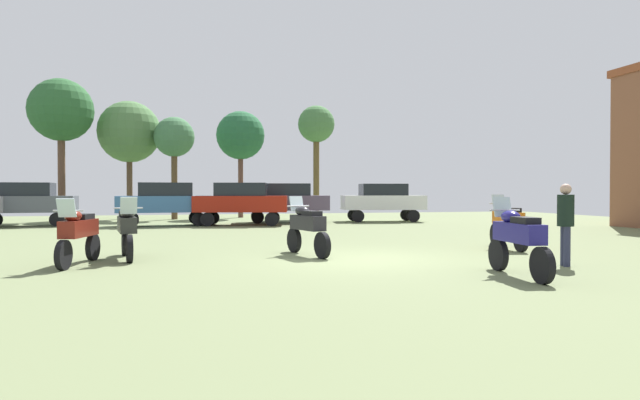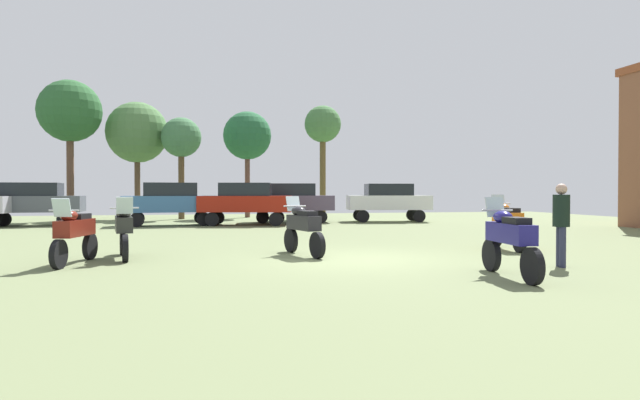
{
  "view_description": "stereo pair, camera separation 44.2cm",
  "coord_description": "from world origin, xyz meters",
  "px_view_note": "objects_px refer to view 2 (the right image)",
  "views": [
    {
      "loc": [
        -3.77,
        -11.9,
        1.6
      ],
      "look_at": [
        0.27,
        4.77,
        1.34
      ],
      "focal_mm": 29.88,
      "sensor_mm": 36.0,
      "label": 1
    },
    {
      "loc": [
        -3.34,
        -12.0,
        1.6
      ],
      "look_at": [
        0.27,
        4.77,
        1.34
      ],
      "focal_mm": 29.88,
      "sensor_mm": 36.0,
      "label": 2
    }
  ],
  "objects_px": {
    "car_2": "(291,200)",
    "car_6": "(388,200)",
    "motorcycle_2": "(75,232)",
    "person_1": "(561,218)",
    "tree_2": "(70,112)",
    "motorcycle_3": "(303,226)",
    "motorcycle_4": "(507,223)",
    "motorcycle_5": "(510,238)",
    "car_4": "(170,201)",
    "tree_4": "(323,127)",
    "car_5": "(33,201)",
    "tree_3": "(247,136)",
    "motorcycle_6": "(124,228)",
    "tree_1": "(181,139)",
    "car_3": "(246,200)",
    "tree_5": "(137,133)"
  },
  "relations": [
    {
      "from": "motorcycle_3",
      "to": "tree_2",
      "type": "relative_size",
      "value": 0.27
    },
    {
      "from": "car_2",
      "to": "tree_5",
      "type": "height_order",
      "value": "tree_5"
    },
    {
      "from": "car_6",
      "to": "tree_2",
      "type": "distance_m",
      "value": 18.02
    },
    {
      "from": "car_2",
      "to": "car_3",
      "type": "xyz_separation_m",
      "value": [
        -2.43,
        -1.71,
        0.0
      ]
    },
    {
      "from": "car_6",
      "to": "tree_3",
      "type": "bearing_deg",
      "value": 56.47
    },
    {
      "from": "tree_4",
      "to": "tree_5",
      "type": "bearing_deg",
      "value": 174.63
    },
    {
      "from": "motorcycle_6",
      "to": "tree_5",
      "type": "xyz_separation_m",
      "value": [
        -2.02,
        19.55,
        4.32
      ]
    },
    {
      "from": "motorcycle_5",
      "to": "tree_4",
      "type": "height_order",
      "value": "tree_4"
    },
    {
      "from": "motorcycle_6",
      "to": "car_3",
      "type": "height_order",
      "value": "car_3"
    },
    {
      "from": "tree_3",
      "to": "tree_4",
      "type": "height_order",
      "value": "tree_4"
    },
    {
      "from": "motorcycle_2",
      "to": "motorcycle_5",
      "type": "bearing_deg",
      "value": 167.66
    },
    {
      "from": "tree_2",
      "to": "car_6",
      "type": "bearing_deg",
      "value": -15.69
    },
    {
      "from": "tree_1",
      "to": "car_3",
      "type": "bearing_deg",
      "value": -63.11
    },
    {
      "from": "motorcycle_4",
      "to": "tree_3",
      "type": "bearing_deg",
      "value": 114.24
    },
    {
      "from": "car_2",
      "to": "tree_4",
      "type": "height_order",
      "value": "tree_4"
    },
    {
      "from": "motorcycle_2",
      "to": "motorcycle_3",
      "type": "relative_size",
      "value": 1.02
    },
    {
      "from": "car_4",
      "to": "tree_4",
      "type": "bearing_deg",
      "value": -60.24
    },
    {
      "from": "car_2",
      "to": "car_6",
      "type": "relative_size",
      "value": 0.99
    },
    {
      "from": "car_3",
      "to": "car_5",
      "type": "height_order",
      "value": "same"
    },
    {
      "from": "tree_5",
      "to": "tree_3",
      "type": "bearing_deg",
      "value": 0.86
    },
    {
      "from": "car_4",
      "to": "motorcycle_2",
      "type": "bearing_deg",
      "value": 169.72
    },
    {
      "from": "motorcycle_3",
      "to": "motorcycle_4",
      "type": "height_order",
      "value": "motorcycle_4"
    },
    {
      "from": "car_4",
      "to": "person_1",
      "type": "bearing_deg",
      "value": -155.98
    },
    {
      "from": "motorcycle_5",
      "to": "car_6",
      "type": "height_order",
      "value": "car_6"
    },
    {
      "from": "car_5",
      "to": "tree_5",
      "type": "relative_size",
      "value": 0.64
    },
    {
      "from": "car_3",
      "to": "tree_1",
      "type": "relative_size",
      "value": 0.78
    },
    {
      "from": "motorcycle_2",
      "to": "tree_2",
      "type": "xyz_separation_m",
      "value": [
        -4.47,
        19.01,
        5.23
      ]
    },
    {
      "from": "tree_4",
      "to": "car_3",
      "type": "bearing_deg",
      "value": -128.41
    },
    {
      "from": "tree_2",
      "to": "tree_3",
      "type": "bearing_deg",
      "value": 8.66
    },
    {
      "from": "motorcycle_2",
      "to": "tree_3",
      "type": "xyz_separation_m",
      "value": [
        5.31,
        20.5,
        4.28
      ]
    },
    {
      "from": "car_5",
      "to": "motorcycle_4",
      "type": "bearing_deg",
      "value": -133.82
    },
    {
      "from": "car_5",
      "to": "motorcycle_2",
      "type": "bearing_deg",
      "value": -163.73
    },
    {
      "from": "person_1",
      "to": "tree_1",
      "type": "bearing_deg",
      "value": -141.04
    },
    {
      "from": "motorcycle_2",
      "to": "car_2",
      "type": "xyz_separation_m",
      "value": [
        7.09,
        14.59,
        0.46
      ]
    },
    {
      "from": "motorcycle_6",
      "to": "tree_4",
      "type": "relative_size",
      "value": 0.31
    },
    {
      "from": "motorcycle_2",
      "to": "person_1",
      "type": "xyz_separation_m",
      "value": [
        10.09,
        -2.6,
        0.31
      ]
    },
    {
      "from": "tree_1",
      "to": "tree_3",
      "type": "relative_size",
      "value": 0.9
    },
    {
      "from": "tree_3",
      "to": "car_5",
      "type": "bearing_deg",
      "value": -150.15
    },
    {
      "from": "person_1",
      "to": "tree_4",
      "type": "relative_size",
      "value": 0.26
    },
    {
      "from": "car_2",
      "to": "tree_2",
      "type": "xyz_separation_m",
      "value": [
        -11.56,
        4.42,
        4.78
      ]
    },
    {
      "from": "motorcycle_4",
      "to": "car_3",
      "type": "relative_size",
      "value": 0.48
    },
    {
      "from": "motorcycle_4",
      "to": "tree_4",
      "type": "relative_size",
      "value": 0.32
    },
    {
      "from": "motorcycle_5",
      "to": "motorcycle_2",
      "type": "bearing_deg",
      "value": 161.93
    },
    {
      "from": "car_2",
      "to": "tree_3",
      "type": "height_order",
      "value": "tree_3"
    },
    {
      "from": "motorcycle_5",
      "to": "car_6",
      "type": "xyz_separation_m",
      "value": [
        3.98,
        17.9,
        0.44
      ]
    },
    {
      "from": "person_1",
      "to": "tree_2",
      "type": "bearing_deg",
      "value": -128.69
    },
    {
      "from": "motorcycle_5",
      "to": "car_6",
      "type": "relative_size",
      "value": 0.49
    },
    {
      "from": "car_4",
      "to": "motorcycle_5",
      "type": "bearing_deg",
      "value": -162.47
    },
    {
      "from": "motorcycle_5",
      "to": "tree_3",
      "type": "xyz_separation_m",
      "value": [
        -2.96,
        24.09,
        4.26
      ]
    },
    {
      "from": "motorcycle_4",
      "to": "motorcycle_2",
      "type": "bearing_deg",
      "value": -167.62
    }
  ]
}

